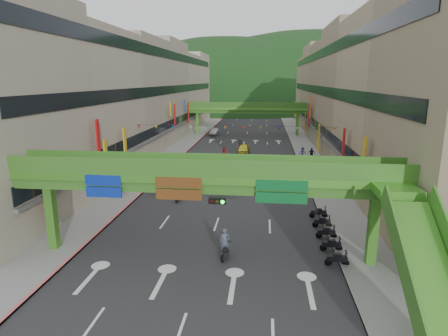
# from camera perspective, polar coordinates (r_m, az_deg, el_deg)

# --- Properties ---
(ground) EXTENTS (320.00, 320.00, 0.00)m
(ground) POSITION_cam_1_polar(r_m,az_deg,el_deg) (21.58, -5.48, -20.44)
(ground) COLOR black
(ground) RESTS_ON ground
(road_slab) EXTENTS (18.00, 140.00, 0.02)m
(road_slab) POSITION_cam_1_polar(r_m,az_deg,el_deg) (68.70, 2.87, 3.29)
(road_slab) COLOR #28282B
(road_slab) RESTS_ON ground
(sidewalk_left) EXTENTS (4.00, 140.00, 0.15)m
(sidewalk_left) POSITION_cam_1_polar(r_m,az_deg,el_deg) (70.17, -6.15, 3.50)
(sidewalk_left) COLOR gray
(sidewalk_left) RESTS_ON ground
(sidewalk_right) EXTENTS (4.00, 140.00, 0.15)m
(sidewalk_right) POSITION_cam_1_polar(r_m,az_deg,el_deg) (68.95, 12.05, 3.11)
(sidewalk_right) COLOR gray
(sidewalk_right) RESTS_ON ground
(curb_left) EXTENTS (0.20, 140.00, 0.18)m
(curb_left) POSITION_cam_1_polar(r_m,az_deg,el_deg) (69.79, -4.62, 3.49)
(curb_left) COLOR #CC5959
(curb_left) RESTS_ON ground
(curb_right) EXTENTS (0.20, 140.00, 0.18)m
(curb_right) POSITION_cam_1_polar(r_m,az_deg,el_deg) (68.78, 10.47, 3.17)
(curb_right) COLOR gray
(curb_right) RESTS_ON ground
(building_row_left) EXTENTS (12.80, 95.00, 19.00)m
(building_row_left) POSITION_cam_1_polar(r_m,az_deg,el_deg) (71.32, -12.70, 11.00)
(building_row_left) COLOR #9E937F
(building_row_left) RESTS_ON ground
(building_row_right) EXTENTS (12.80, 95.00, 19.00)m
(building_row_right) POSITION_cam_1_polar(r_m,az_deg,el_deg) (69.25, 19.08, 10.54)
(building_row_right) COLOR gray
(building_row_right) RESTS_ON ground
(overpass_near) EXTENTS (28.00, 12.27, 7.10)m
(overpass_near) POSITION_cam_1_polar(r_m,az_deg,el_deg) (24.07, -1.02, -3.00)
(overpass_near) COLOR #4C9E2D
(overpass_near) RESTS_ON ground
(overpass_far) EXTENTS (28.00, 2.20, 7.10)m
(overpass_far) POSITION_cam_1_polar(r_m,az_deg,el_deg) (82.89, 3.53, 8.77)
(overpass_far) COLOR #4C9E2D
(overpass_far) RESTS_ON ground
(hill_left) EXTENTS (168.00, 140.00, 112.00)m
(hill_left) POSITION_cam_1_polar(r_m,az_deg,el_deg) (178.94, 0.11, 9.51)
(hill_left) COLOR #1C4419
(hill_left) RESTS_ON ground
(hill_right) EXTENTS (208.00, 176.00, 128.00)m
(hill_right) POSITION_cam_1_polar(r_m,az_deg,el_deg) (199.03, 12.43, 9.59)
(hill_right) COLOR #1C4419
(hill_right) RESTS_ON ground
(bunting_string) EXTENTS (26.00, 0.36, 0.47)m
(bunting_string) POSITION_cam_1_polar(r_m,az_deg,el_deg) (48.07, 1.54, 6.15)
(bunting_string) COLOR black
(bunting_string) RESTS_ON ground
(scooter_rider_near) EXTENTS (0.79, 1.57, 2.20)m
(scooter_rider_near) POSITION_cam_1_polar(r_m,az_deg,el_deg) (25.93, 0.15, -11.59)
(scooter_rider_near) COLOR black
(scooter_rider_near) RESTS_ON ground
(scooter_rider_mid) EXTENTS (0.92, 1.60, 2.11)m
(scooter_rider_mid) POSITION_cam_1_polar(r_m,az_deg,el_deg) (56.65, 0.06, 2.26)
(scooter_rider_mid) COLOR black
(scooter_rider_mid) RESTS_ON ground
(scooter_rider_left) EXTENTS (1.02, 1.59, 2.00)m
(scooter_rider_left) POSITION_cam_1_polar(r_m,az_deg,el_deg) (37.84, -7.01, -3.63)
(scooter_rider_left) COLOR gray
(scooter_rider_left) RESTS_ON ground
(scooter_rider_far) EXTENTS (0.93, 1.58, 2.05)m
(scooter_rider_far) POSITION_cam_1_polar(r_m,az_deg,el_deg) (64.77, 2.48, 3.61)
(scooter_rider_far) COLOR maroon
(scooter_rider_far) RESTS_ON ground
(parked_scooter_row) EXTENTS (1.60, 9.35, 1.08)m
(parked_scooter_row) POSITION_cam_1_polar(r_m,az_deg,el_deg) (30.24, 15.35, -9.42)
(parked_scooter_row) COLOR black
(parked_scooter_row) RESTS_ON ground
(car_silver) EXTENTS (1.92, 4.61, 1.48)m
(car_silver) POSITION_cam_1_polar(r_m,az_deg,el_deg) (82.80, -1.42, 5.54)
(car_silver) COLOR #A9A9B0
(car_silver) RESTS_ON ground
(car_yellow) EXTENTS (1.88, 4.55, 1.54)m
(car_yellow) POSITION_cam_1_polar(r_m,az_deg,el_deg) (62.10, 3.00, 2.93)
(car_yellow) COLOR yellow
(car_yellow) RESTS_ON ground
(pedestrian_red) EXTENTS (0.99, 0.83, 1.81)m
(pedestrian_red) POSITION_cam_1_polar(r_m,az_deg,el_deg) (41.99, 14.11, -2.36)
(pedestrian_red) COLOR red
(pedestrian_red) RESTS_ON ground
(pedestrian_dark) EXTENTS (1.12, 0.51, 1.87)m
(pedestrian_dark) POSITION_cam_1_polar(r_m,az_deg,el_deg) (57.83, 13.16, 1.98)
(pedestrian_dark) COLOR black
(pedestrian_dark) RESTS_ON ground
(pedestrian_blue) EXTENTS (0.88, 0.64, 1.72)m
(pedestrian_blue) POSITION_cam_1_polar(r_m,az_deg,el_deg) (58.90, 11.87, 2.18)
(pedestrian_blue) COLOR navy
(pedestrian_blue) RESTS_ON ground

